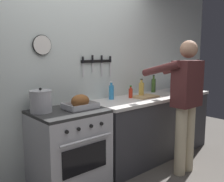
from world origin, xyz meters
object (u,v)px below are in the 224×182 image
(bottle_dish_soap, at_px, (111,92))
(bottle_cooking_oil, at_px, (141,89))
(roasting_pan, at_px, (80,103))
(stock_pot, at_px, (41,101))
(bottle_olive_oil, at_px, (153,85))
(stove, at_px, (69,150))
(bottle_hot_sauce, at_px, (131,93))
(cutting_board, at_px, (145,97))
(person_cook, at_px, (185,99))

(bottle_dish_soap, bearing_deg, bottle_cooking_oil, -14.48)
(roasting_pan, height_order, bottle_dish_soap, bottle_dish_soap)
(bottle_cooking_oil, bearing_deg, bottle_dish_soap, 165.52)
(stock_pot, xyz_separation_m, bottle_olive_oil, (1.93, 0.09, -0.00))
(stove, bearing_deg, bottle_hot_sauce, 4.49)
(bottle_dish_soap, xyz_separation_m, bottle_hot_sauce, (0.26, -0.10, -0.03))
(stock_pot, xyz_separation_m, bottle_cooking_oil, (1.49, -0.05, -0.01))
(roasting_pan, height_order, stock_pot, stock_pot)
(cutting_board, distance_m, bottle_hot_sauce, 0.22)
(stock_pot, bearing_deg, bottle_hot_sauce, -1.34)
(roasting_pan, bearing_deg, stove, 169.38)
(roasting_pan, bearing_deg, cutting_board, 0.80)
(roasting_pan, height_order, bottle_hot_sauce, bottle_hot_sauce)
(stock_pot, bearing_deg, roasting_pan, -19.43)
(cutting_board, relative_size, bottle_olive_oil, 1.33)
(stock_pot, bearing_deg, bottle_olive_oil, 2.73)
(person_cook, bearing_deg, roasting_pan, 64.55)
(roasting_pan, relative_size, bottle_hot_sauce, 2.07)
(person_cook, relative_size, bottle_olive_oil, 6.13)
(roasting_pan, relative_size, stock_pot, 1.37)
(bottle_dish_soap, height_order, bottle_cooking_oil, bottle_cooking_oil)
(person_cook, height_order, bottle_olive_oil, person_cook)
(stock_pot, xyz_separation_m, bottle_hot_sauce, (1.30, -0.03, -0.05))
(cutting_board, relative_size, bottle_cooking_oil, 1.43)
(bottle_dish_soap, xyz_separation_m, bottle_cooking_oil, (0.46, -0.12, 0.01))
(stove, height_order, bottle_hot_sauce, bottle_hot_sauce)
(bottle_dish_soap, bearing_deg, bottle_olive_oil, 1.53)
(bottle_hot_sauce, bearing_deg, person_cook, -69.25)
(roasting_pan, xyz_separation_m, bottle_olive_oil, (1.54, 0.23, 0.04))
(bottle_cooking_oil, bearing_deg, stove, -177.13)
(stove, xyz_separation_m, stock_pot, (-0.25, 0.11, 0.56))
(stock_pot, bearing_deg, bottle_cooking_oil, -1.93)
(stock_pot, relative_size, bottle_olive_oil, 0.95)
(stove, xyz_separation_m, bottle_hot_sauce, (1.05, 0.08, 0.52))
(cutting_board, xyz_separation_m, bottle_dish_soap, (-0.45, 0.19, 0.09))
(bottle_hot_sauce, xyz_separation_m, bottle_cooking_oil, (0.19, -0.02, 0.04))
(bottle_hot_sauce, relative_size, bottle_cooking_oil, 0.67)
(person_cook, xyz_separation_m, bottle_olive_oil, (0.38, 0.81, 0.06))
(bottle_cooking_oil, bearing_deg, person_cook, -84.36)
(person_cook, xyz_separation_m, stock_pot, (-1.56, 0.71, 0.06))
(stove, height_order, bottle_olive_oil, bottle_olive_oil)
(person_cook, relative_size, roasting_pan, 4.72)
(stock_pot, distance_m, bottle_dish_soap, 1.04)
(bottle_cooking_oil, bearing_deg, stock_pot, 178.07)
(roasting_pan, xyz_separation_m, bottle_hot_sauce, (0.90, 0.11, 0.00))
(stove, xyz_separation_m, person_cook, (1.31, -0.60, 0.50))
(roasting_pan, xyz_separation_m, stock_pot, (-0.40, 0.14, 0.05))
(stock_pot, relative_size, bottle_dish_soap, 1.08)
(stock_pot, bearing_deg, stove, -24.13)
(bottle_dish_soap, bearing_deg, bottle_hot_sauce, -20.41)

